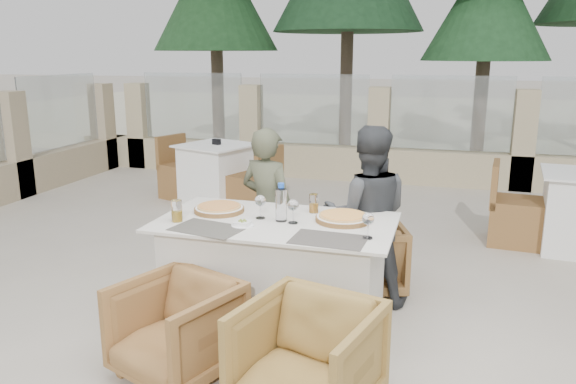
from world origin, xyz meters
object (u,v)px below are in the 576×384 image
(pizza_left, at_px, (219,209))
(armchair_near_left, at_px, (176,329))
(water_bottle, at_px, (281,202))
(armchair_far_right, at_px, (363,256))
(armchair_far_left, at_px, (252,249))
(olive_dish, at_px, (243,223))
(armchair_near_right, at_px, (307,360))
(pizza_right, at_px, (343,218))
(bg_table_a, at_px, (217,175))
(beer_glass_right, at_px, (314,203))
(beer_glass_left, at_px, (177,211))
(dining_table, at_px, (276,274))
(wine_glass_near, at_px, (293,210))
(diner_left, at_px, (267,209))
(wine_glass_corner, at_px, (368,224))
(diner_right, at_px, (367,216))
(wine_glass_centre, at_px, (260,205))

(pizza_left, distance_m, armchair_near_left, 1.00)
(water_bottle, xyz_separation_m, armchair_far_right, (0.45, 0.77, -0.61))
(water_bottle, xyz_separation_m, armchair_far_left, (-0.45, 0.65, -0.60))
(olive_dish, xyz_separation_m, armchair_near_right, (0.63, -0.74, -0.48))
(pizza_right, height_order, bg_table_a, pizza_right)
(pizza_left, height_order, beer_glass_right, beer_glass_right)
(armchair_near_right, bearing_deg, armchair_near_left, -175.40)
(pizza_left, height_order, beer_glass_left, beer_glass_left)
(pizza_left, height_order, armchair_near_right, pizza_left)
(bg_table_a, bearing_deg, dining_table, -40.25)
(wine_glass_near, height_order, diner_left, diner_left)
(wine_glass_corner, bearing_deg, diner_right, 98.31)
(diner_left, bearing_deg, beer_glass_right, 158.21)
(armchair_near_left, bearing_deg, wine_glass_centre, 93.02)
(pizza_left, height_order, bg_table_a, pizza_left)
(wine_glass_centre, distance_m, wine_glass_corner, 0.80)
(water_bottle, xyz_separation_m, beer_glass_right, (0.16, 0.27, -0.06))
(armchair_far_left, bearing_deg, wine_glass_corner, 138.83)
(olive_dish, bearing_deg, dining_table, 45.11)
(pizza_right, bearing_deg, bg_table_a, 127.19)
(beer_glass_right, relative_size, armchair_far_right, 0.21)
(armchair_near_right, bearing_deg, diner_left, 129.84)
(diner_right, bearing_deg, dining_table, 35.45)
(pizza_right, height_order, diner_right, diner_right)
(wine_glass_centre, height_order, wine_glass_corner, same)
(beer_glass_right, distance_m, armchair_far_left, 0.90)
(wine_glass_near, xyz_separation_m, armchair_far_right, (0.36, 0.80, -0.57))
(olive_dish, bearing_deg, wine_glass_near, 26.98)
(olive_dish, xyz_separation_m, armchair_near_left, (-0.20, -0.59, -0.50))
(wine_glass_centre, relative_size, diner_right, 0.13)
(olive_dish, height_order, diner_right, diner_right)
(olive_dish, relative_size, armchair_near_left, 0.17)
(armchair_far_left, xyz_separation_m, diner_right, (0.96, -0.08, 0.38))
(armchair_near_right, distance_m, bg_table_a, 4.40)
(beer_glass_left, bearing_deg, bg_table_a, 108.67)
(dining_table, height_order, beer_glass_left, beer_glass_left)
(pizza_right, xyz_separation_m, beer_glass_left, (-1.07, -0.32, 0.05))
(armchair_near_left, bearing_deg, beer_glass_right, 82.16)
(beer_glass_right, bearing_deg, bg_table_a, 125.46)
(water_bottle, distance_m, diner_right, 0.79)
(beer_glass_left, height_order, armchair_far_right, beer_glass_left)
(pizza_right, height_order, armchair_far_right, pizza_right)
(water_bottle, distance_m, armchair_far_left, 0.99)
(beer_glass_left, distance_m, beer_glass_right, 0.96)
(pizza_left, relative_size, olive_dish, 3.25)
(wine_glass_near, height_order, armchair_near_right, wine_glass_near)
(water_bottle, relative_size, armchair_far_left, 0.39)
(armchair_near_left, xyz_separation_m, bg_table_a, (-1.31, 3.69, 0.09))
(wine_glass_corner, distance_m, armchair_far_left, 1.48)
(olive_dish, bearing_deg, pizza_right, 25.61)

